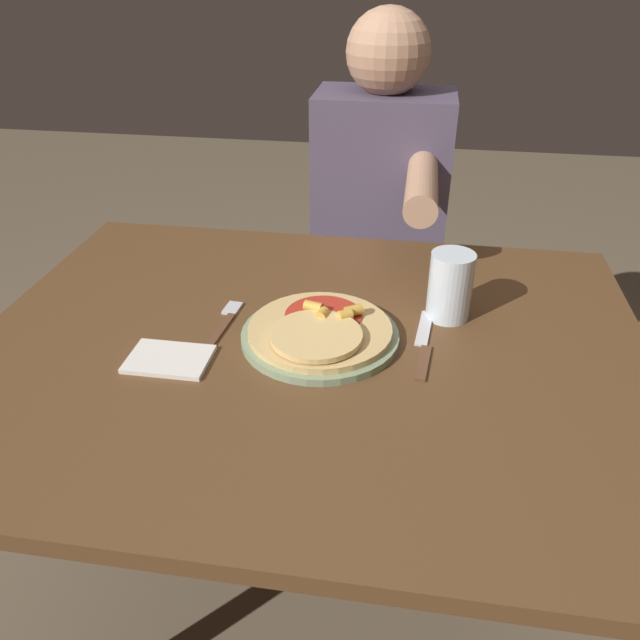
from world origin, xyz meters
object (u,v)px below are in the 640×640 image
at_px(dining_table, 308,392).
at_px(pizza, 320,329).
at_px(person_diner, 380,221).
at_px(fork, 225,322).
at_px(plate, 320,336).
at_px(drinking_glass, 450,286).
at_px(knife, 424,345).

distance_m(dining_table, pizza, 0.14).
xyz_separation_m(pizza, person_diner, (0.06, 0.66, -0.06)).
height_order(dining_table, fork, fork).
xyz_separation_m(plate, drinking_glass, (0.22, 0.12, 0.06)).
xyz_separation_m(pizza, drinking_glass, (0.22, 0.12, 0.04)).
height_order(dining_table, pizza, pizza).
distance_m(fork, drinking_glass, 0.42).
height_order(knife, person_diner, person_diner).
height_order(knife, drinking_glass, drinking_glass).
xyz_separation_m(dining_table, plate, (0.02, 0.02, 0.12)).
height_order(pizza, fork, pizza).
xyz_separation_m(pizza, knife, (0.18, 0.01, -0.02)).
height_order(dining_table, knife, knife).
xyz_separation_m(knife, drinking_glass, (0.04, 0.11, 0.06)).
bearing_deg(fork, knife, -2.75).
distance_m(plate, drinking_glass, 0.26).
xyz_separation_m(dining_table, knife, (0.20, 0.02, 0.11)).
bearing_deg(drinking_glass, fork, -167.31).
bearing_deg(drinking_glass, knife, -110.55).
bearing_deg(dining_table, knife, 6.74).
xyz_separation_m(drinking_glass, person_diner, (-0.16, 0.54, -0.10)).
relative_size(knife, drinking_glass, 1.72).
xyz_separation_m(fork, drinking_glass, (0.41, 0.09, 0.06)).
bearing_deg(person_diner, dining_table, -96.66).
height_order(pizza, knife, pizza).
height_order(fork, person_diner, person_diner).
height_order(plate, drinking_glass, drinking_glass).
relative_size(plate, pizza, 1.10).
bearing_deg(drinking_glass, plate, -152.43).
relative_size(fork, drinking_glass, 1.37).
bearing_deg(pizza, drinking_glass, 28.77).
xyz_separation_m(fork, person_diner, (0.24, 0.63, -0.04)).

